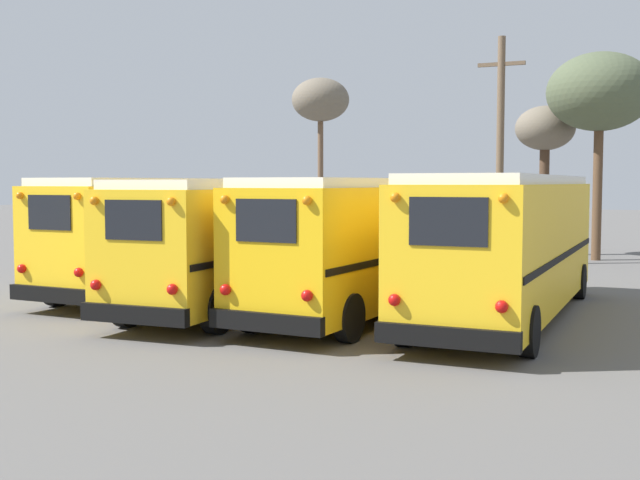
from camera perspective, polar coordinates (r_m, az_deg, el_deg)
name	(u,v)px	position (r m, az deg, el deg)	size (l,w,h in m)	color
ground_plane	(329,302)	(21.22, 0.62, -4.45)	(160.00, 160.00, 0.00)	#5B5956
school_bus_0	(183,230)	(23.69, -9.70, 0.72)	(2.76, 10.63, 3.27)	yellow
school_bus_1	(254,237)	(20.76, -4.68, 0.23)	(2.97, 10.85, 3.22)	yellow
school_bus_2	(374,240)	(19.60, 3.83, 0.03)	(2.87, 10.41, 3.25)	yellow
school_bus_3	(508,242)	(18.99, 13.24, -0.11)	(2.73, 10.82, 3.32)	yellow
utility_pole	(500,147)	(31.63, 12.69, 6.44)	(1.80, 0.29, 8.70)	brown
bare_tree_0	(320,102)	(41.50, 0.04, 9.79)	(2.94, 2.94, 8.49)	brown
bare_tree_1	(600,93)	(34.61, 19.28, 9.83)	(4.20, 4.20, 8.38)	brown
bare_tree_2	(545,133)	(36.19, 15.71, 7.36)	(2.55, 2.55, 6.46)	#473323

